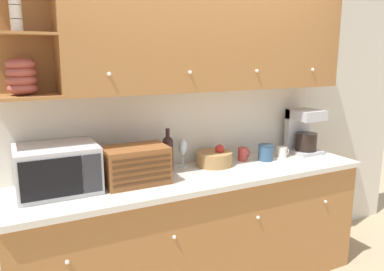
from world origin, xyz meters
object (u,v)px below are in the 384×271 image
object	(u,v)px
bread_box	(136,165)
mug_blue_second	(282,152)
microwave	(57,169)
storage_canister	(266,153)
wine_glass	(183,148)
coffee_maker	(303,131)
fruit_basket	(214,158)
wine_bottle	(168,152)
mug	(243,154)

from	to	relation	value
bread_box	mug_blue_second	size ratio (longest dim) A/B	4.16
microwave	storage_canister	world-z (taller)	microwave
wine_glass	coffee_maker	bearing A→B (deg)	-3.91
fruit_basket	mug_blue_second	xyz separation A→B (m)	(0.65, -0.05, -0.01)
coffee_maker	fruit_basket	bearing A→B (deg)	179.89
fruit_basket	wine_bottle	bearing A→B (deg)	174.57
storage_canister	mug_blue_second	xyz separation A→B (m)	(0.19, 0.02, -0.02)
coffee_maker	storage_canister	bearing A→B (deg)	-172.02
wine_bottle	mug	xyz separation A→B (m)	(0.68, -0.02, -0.09)
mug	mug_blue_second	world-z (taller)	mug
fruit_basket	microwave	bearing A→B (deg)	-177.74
bread_box	wine_glass	bearing A→B (deg)	23.72
mug_blue_second	microwave	bearing A→B (deg)	179.98
wine_glass	fruit_basket	size ratio (longest dim) A/B	0.78
storage_canister	mug_blue_second	distance (m)	0.19
microwave	bread_box	size ratio (longest dim) A/B	1.18
mug	coffee_maker	size ratio (longest dim) A/B	0.28
fruit_basket	bread_box	bearing A→B (deg)	-170.08
coffee_maker	wine_glass	bearing A→B (deg)	176.09
mug	coffee_maker	distance (m)	0.65
microwave	mug	size ratio (longest dim) A/B	4.62
bread_box	wine_bottle	xyz separation A→B (m)	(0.31, 0.16, 0.02)
bread_box	wine_glass	distance (m)	0.50
storage_canister	coffee_maker	xyz separation A→B (m)	(0.46, 0.07, 0.13)
wine_glass	mug	distance (m)	0.55
bread_box	coffee_maker	bearing A→B (deg)	4.25
fruit_basket	mug	world-z (taller)	fruit_basket
storage_canister	mug_blue_second	bearing A→B (deg)	5.62
mug_blue_second	wine_bottle	bearing A→B (deg)	175.32
wine_bottle	mug_blue_second	distance (m)	1.05
fruit_basket	coffee_maker	size ratio (longest dim) A/B	0.73
mug	coffee_maker	xyz separation A→B (m)	(0.63, -0.02, 0.15)
wine_bottle	storage_canister	size ratio (longest dim) A/B	2.45
bread_box	mug	xyz separation A→B (m)	(0.99, 0.14, -0.07)
microwave	wine_bottle	distance (m)	0.82
storage_canister	fruit_basket	bearing A→B (deg)	171.73
bread_box	coffee_maker	world-z (taller)	coffee_maker
wine_bottle	fruit_basket	bearing A→B (deg)	-5.43
mug_blue_second	storage_canister	bearing A→B (deg)	-174.38
bread_box	mug	world-z (taller)	bread_box
microwave	coffee_maker	size ratio (longest dim) A/B	1.28
wine_glass	mug_blue_second	distance (m)	0.91
storage_canister	coffee_maker	distance (m)	0.49
bread_box	storage_canister	size ratio (longest dim) A/B	3.19
microwave	wine_glass	size ratio (longest dim) A/B	2.25
microwave	wine_glass	xyz separation A→B (m)	(0.96, 0.13, 0.00)
wine_bottle	fruit_basket	size ratio (longest dim) A/B	1.14
bread_box	mug_blue_second	bearing A→B (deg)	3.15
coffee_maker	wine_bottle	bearing A→B (deg)	178.31
bread_box	fruit_basket	distance (m)	0.71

